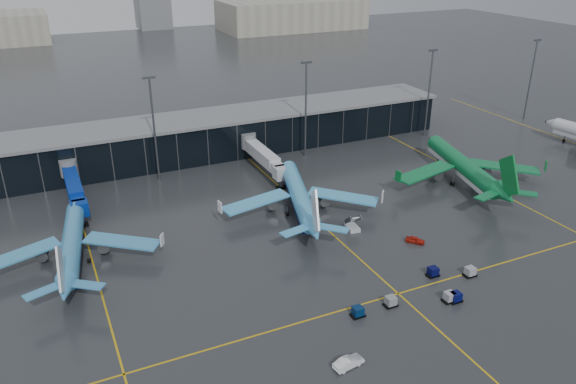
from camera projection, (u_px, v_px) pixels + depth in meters
name	position (u px, v px, depth m)	size (l,w,h in m)	color
ground	(305.00, 264.00, 102.19)	(600.00, 600.00, 0.00)	#282B2D
terminal_pier	(203.00, 136.00, 151.11)	(142.00, 17.00, 10.70)	black
jet_bridges	(74.00, 187.00, 122.37)	(94.00, 27.50, 7.20)	#595B60
flood_masts	(234.00, 115.00, 139.64)	(203.00, 0.50, 25.50)	#595B60
distant_hangars	(180.00, 19.00, 340.57)	(260.00, 71.00, 22.00)	#B2AD99
taxi_lines	(325.00, 228.00, 114.77)	(220.00, 120.00, 0.02)	gold
airliner_arkefly	(70.00, 232.00, 101.12)	(33.13, 37.73, 11.59)	#3D92C8
airliner_klm_near	(299.00, 184.00, 119.43)	(35.59, 40.53, 12.46)	#45A9E2
airliner_aer_lingus	(463.00, 155.00, 133.97)	(38.37, 43.70, 13.43)	#0D723A
baggage_carts	(427.00, 292.00, 92.88)	(26.11, 9.17, 1.70)	black
mobile_airstair	(353.00, 226.00, 113.81)	(2.56, 3.44, 3.45)	silver
service_van_red	(415.00, 240.00, 108.98)	(1.48, 3.67, 1.25)	#B61B0E
service_van_white	(349.00, 362.00, 77.44)	(1.61, 4.63, 1.52)	white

